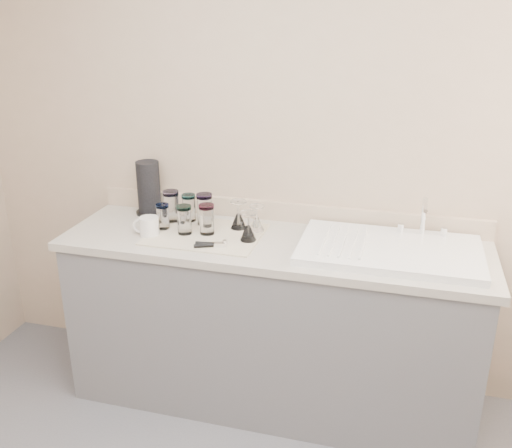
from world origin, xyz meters
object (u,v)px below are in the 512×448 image
(paper_towel_roll, at_px, (149,188))
(tumbler_lavender, at_px, (207,219))
(goblet_front_right, at_px, (248,231))
(white_mug, at_px, (149,227))
(tumbler_magenta, at_px, (163,216))
(goblet_back_right, at_px, (257,222))
(tumbler_teal, at_px, (171,206))
(tumbler_cyan, at_px, (189,207))
(tumbler_blue, at_px, (184,219))
(goblet_back_left, at_px, (239,219))
(sink_unit, at_px, (390,249))
(tumbler_purple, at_px, (205,209))
(can_opener, at_px, (211,245))

(paper_towel_roll, bearing_deg, tumbler_lavender, -27.93)
(goblet_front_right, relative_size, white_mug, 1.03)
(tumbler_magenta, height_order, goblet_back_right, goblet_back_right)
(tumbler_teal, distance_m, goblet_back_right, 0.46)
(white_mug, bearing_deg, tumbler_cyan, 62.25)
(tumbler_blue, height_order, white_mug, tumbler_blue)
(tumbler_teal, xyz_separation_m, tumbler_lavender, (0.24, -0.12, -0.01))
(goblet_back_left, bearing_deg, sink_unit, -7.54)
(tumbler_teal, bearing_deg, sink_unit, -5.50)
(tumbler_lavender, bearing_deg, sink_unit, 0.84)
(tumbler_lavender, xyz_separation_m, white_mug, (-0.27, -0.08, -0.04))
(tumbler_cyan, height_order, tumbler_blue, tumbler_blue)
(tumbler_blue, height_order, paper_towel_roll, paper_towel_roll)
(tumbler_purple, relative_size, goblet_back_right, 1.23)
(tumbler_magenta, height_order, tumbler_lavender, tumbler_lavender)
(sink_unit, xyz_separation_m, white_mug, (-1.16, -0.10, 0.03))
(tumbler_magenta, distance_m, white_mug, 0.10)
(goblet_front_right, bearing_deg, sink_unit, 3.44)
(tumbler_cyan, xyz_separation_m, can_opener, (0.22, -0.29, -0.06))
(tumbler_blue, xyz_separation_m, can_opener, (0.18, -0.12, -0.06))
(tumbler_teal, height_order, paper_towel_roll, paper_towel_roll)
(goblet_back_right, distance_m, white_mug, 0.53)
(tumbler_teal, relative_size, white_mug, 1.18)
(tumbler_teal, relative_size, tumbler_magenta, 1.26)
(sink_unit, relative_size, can_opener, 5.46)
(tumbler_purple, bearing_deg, goblet_back_left, -3.05)
(tumbler_blue, xyz_separation_m, paper_towel_roll, (-0.30, 0.24, 0.06))
(tumbler_cyan, relative_size, goblet_front_right, 1.01)
(tumbler_teal, xyz_separation_m, can_opener, (0.31, -0.27, -0.07))
(tumbler_purple, distance_m, white_mug, 0.30)
(tumbler_lavender, relative_size, goblet_front_right, 1.07)
(tumbler_magenta, relative_size, white_mug, 0.94)
(white_mug, bearing_deg, tumbler_lavender, 16.99)
(sink_unit, bearing_deg, tumbler_cyan, 172.60)
(tumbler_cyan, relative_size, tumbler_purple, 0.88)
(goblet_back_left, distance_m, goblet_front_right, 0.17)
(tumbler_purple, height_order, can_opener, tumbler_purple)
(can_opener, height_order, white_mug, white_mug)
(tumbler_teal, distance_m, white_mug, 0.21)
(tumbler_teal, bearing_deg, tumbler_magenta, -89.34)
(tumbler_magenta, bearing_deg, goblet_back_left, 16.11)
(tumbler_cyan, height_order, paper_towel_roll, paper_towel_roll)
(can_opener, xyz_separation_m, paper_towel_roll, (-0.48, 0.36, 0.12))
(sink_unit, xyz_separation_m, tumbler_magenta, (-1.12, -0.01, 0.05))
(tumbler_purple, height_order, tumbler_lavender, tumbler_purple)
(white_mug, bearing_deg, tumbler_purple, 43.39)
(sink_unit, distance_m, tumbler_teal, 1.13)
(tumbler_magenta, distance_m, tumbler_blue, 0.13)
(tumbler_cyan, height_order, can_opener, tumbler_cyan)
(sink_unit, relative_size, tumbler_lavender, 5.43)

